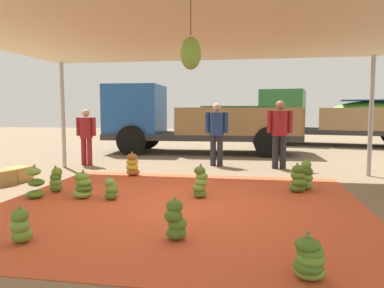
{
  "coord_description": "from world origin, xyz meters",
  "views": [
    {
      "loc": [
        1.16,
        -5.64,
        1.54
      ],
      "look_at": [
        -0.23,
        2.59,
        0.75
      ],
      "focal_mm": 34.22,
      "sensor_mm": 36.0,
      "label": 1
    }
  ],
  "objects": [
    {
      "name": "banana_bunch_1",
      "position": [
        1.67,
        -2.33,
        0.19
      ],
      "size": [
        0.35,
        0.36,
        0.44
      ],
      "color": "#6B9E38",
      "rests_on": "tarp_orange"
    },
    {
      "name": "banana_bunch_10",
      "position": [
        0.26,
        0.54,
        0.27
      ],
      "size": [
        0.33,
        0.31,
        0.59
      ],
      "color": "#518428",
      "rests_on": "tarp_orange"
    },
    {
      "name": "banana_bunch_9",
      "position": [
        1.98,
        1.25,
        0.25
      ],
      "size": [
        0.4,
        0.41,
        0.55
      ],
      "color": "#477523",
      "rests_on": "tarp_orange"
    },
    {
      "name": "ground_plane",
      "position": [
        0.0,
        3.0,
        0.0
      ],
      "size": [
        40.0,
        40.0,
        0.0
      ],
      "primitive_type": "plane",
      "color": "#7F6B51"
    },
    {
      "name": "tarp_orange",
      "position": [
        0.0,
        0.0,
        0.01
      ],
      "size": [
        5.85,
        5.47,
        0.01
      ],
      "primitive_type": "cube",
      "color": "#D1512D",
      "rests_on": "ground"
    },
    {
      "name": "banana_bunch_7",
      "position": [
        -1.46,
        -1.94,
        0.2
      ],
      "size": [
        0.28,
        0.29,
        0.43
      ],
      "color": "#60932D",
      "rests_on": "tarp_orange"
    },
    {
      "name": "banana_bunch_5",
      "position": [
        2.18,
        1.55,
        0.27
      ],
      "size": [
        0.33,
        0.35,
        0.59
      ],
      "color": "#6B9E38",
      "rests_on": "tarp_orange"
    },
    {
      "name": "banana_bunch_0",
      "position": [
        -2.56,
        0.04,
        0.25
      ],
      "size": [
        0.41,
        0.43,
        0.58
      ],
      "color": "#518428",
      "rests_on": "tarp_orange"
    },
    {
      "name": "worker_2",
      "position": [
        -3.38,
        3.74,
        0.9
      ],
      "size": [
        0.57,
        0.35,
        1.54
      ],
      "color": "maroon",
      "rests_on": "ground"
    },
    {
      "name": "crate_1",
      "position": [
        -3.92,
        0.98,
        0.15
      ],
      "size": [
        0.58,
        0.52,
        0.31
      ],
      "primitive_type": "cube",
      "rotation": [
        0.0,
        0.0,
        -0.35
      ],
      "color": "olive",
      "rests_on": "ground"
    },
    {
      "name": "cargo_truck_main",
      "position": [
        -1.01,
        7.17,
        1.17
      ],
      "size": [
        6.78,
        2.56,
        2.4
      ],
      "color": "#2D2D2D",
      "rests_on": "ground"
    },
    {
      "name": "banana_bunch_2",
      "position": [
        -2.44,
        0.52,
        0.23
      ],
      "size": [
        0.32,
        0.31,
        0.5
      ],
      "color": "#518428",
      "rests_on": "tarp_orange"
    },
    {
      "name": "banana_bunch_3",
      "position": [
        0.27,
        -1.53,
        0.23
      ],
      "size": [
        0.33,
        0.34,
        0.51
      ],
      "color": "#477523",
      "rests_on": "tarp_orange"
    },
    {
      "name": "cargo_truck_far",
      "position": [
        4.56,
        10.95,
        1.23
      ],
      "size": [
        6.9,
        3.51,
        2.4
      ],
      "color": "#2D2D2D",
      "rests_on": "ground"
    },
    {
      "name": "worker_0",
      "position": [
        0.16,
        4.25,
        1.0
      ],
      "size": [
        0.63,
        0.38,
        1.71
      ],
      "color": "#26262D",
      "rests_on": "ground"
    },
    {
      "name": "banana_bunch_4",
      "position": [
        -1.21,
        0.15,
        0.19
      ],
      "size": [
        0.3,
        0.32,
        0.42
      ],
      "color": "#477523",
      "rests_on": "tarp_orange"
    },
    {
      "name": "tent_canopy",
      "position": [
        0.0,
        -0.1,
        2.73
      ],
      "size": [
        8.0,
        7.0,
        2.81
      ],
      "color": "#9EA0A5",
      "rests_on": "ground"
    },
    {
      "name": "banana_bunch_6",
      "position": [
        -1.73,
        0.17,
        0.22
      ],
      "size": [
        0.42,
        0.4,
        0.49
      ],
      "color": "#75A83D",
      "rests_on": "tarp_orange"
    },
    {
      "name": "crate_0",
      "position": [
        -3.84,
        1.4,
        0.15
      ],
      "size": [
        0.48,
        0.5,
        0.3
      ],
      "primitive_type": "cube",
      "rotation": [
        0.0,
        0.0,
        -0.14
      ],
      "color": "#B78947",
      "rests_on": "ground"
    },
    {
      "name": "worker_1",
      "position": [
        1.82,
        4.02,
        1.03
      ],
      "size": [
        0.65,
        0.39,
        1.76
      ],
      "color": "#26262D",
      "rests_on": "ground"
    },
    {
      "name": "banana_bunch_8",
      "position": [
        -1.59,
        2.37,
        0.25
      ],
      "size": [
        0.44,
        0.45,
        0.56
      ],
      "color": "#996628",
      "rests_on": "tarp_orange"
    }
  ]
}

